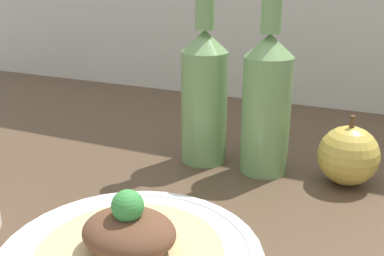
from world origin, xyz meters
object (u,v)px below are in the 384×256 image
Objects in this scene: plated_food at (129,236)px; cider_bottle_right at (267,98)px; cider_bottle_left at (204,91)px; apple at (348,155)px.

cider_bottle_right reaches higher than plated_food.
cider_bottle_left is (-3.75, 29.10, 8.15)cm from plated_food.
apple is at bearing 1.28° from cider_bottle_left.
apple is at bearing 2.32° from cider_bottle_right.
cider_bottle_left and cider_bottle_right have the same top height.
cider_bottle_right is at bearing 0.00° from cider_bottle_left.
plated_food is 30.86cm from cider_bottle_right.
apple is (22.27, 0.50, -7.35)cm from cider_bottle_left.
apple is (12.26, 0.50, -7.35)cm from cider_bottle_right.
cider_bottle_right is at bearing 77.87° from plated_food.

